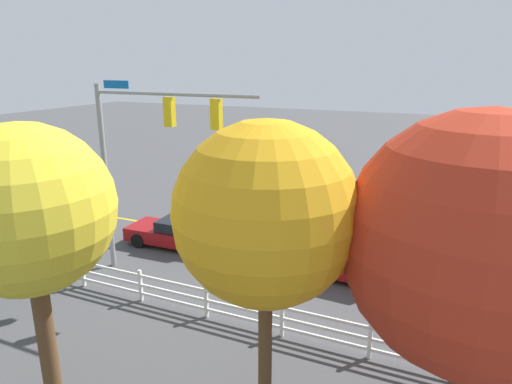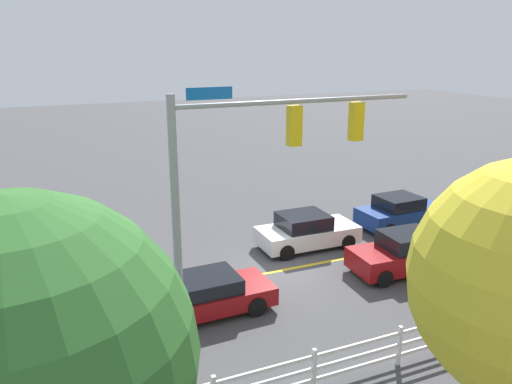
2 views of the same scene
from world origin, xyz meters
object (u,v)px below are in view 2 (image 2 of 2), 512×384
at_px(car_1, 404,253).
at_px(car_3, 201,296).
at_px(car_2, 401,212).
at_px(car_0, 306,231).
at_px(tree_1, 25,363).

relative_size(car_1, car_3, 0.84).
bearing_deg(car_2, car_0, -177.24).
bearing_deg(car_0, tree_1, -133.09).
bearing_deg(tree_1, car_1, -149.56).
relative_size(car_1, tree_1, 0.61).
distance_m(car_0, tree_1, 15.55).
bearing_deg(tree_1, car_0, -133.55).
height_order(car_0, car_2, car_2).
relative_size(car_1, car_2, 0.96).
bearing_deg(car_3, car_0, -150.05).
xyz_separation_m(car_1, car_2, (-3.07, -4.00, -0.01)).
bearing_deg(car_2, tree_1, -145.86).
bearing_deg(car_1, car_3, 2.62).
xyz_separation_m(car_0, car_2, (-5.24, -0.43, 0.01)).
distance_m(car_0, car_3, 6.78).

